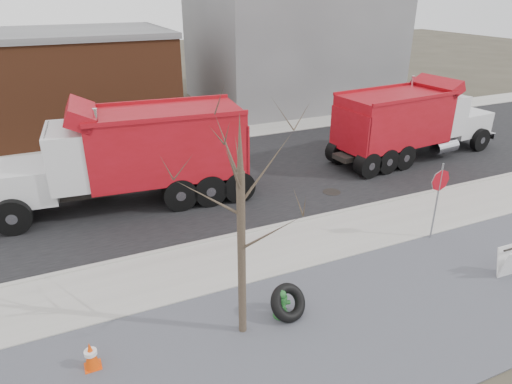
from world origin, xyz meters
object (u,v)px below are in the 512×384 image
dump_truck_red_b (132,153)px  sandwich_board (509,262)px  stop_sign (439,188)px  dump_truck_red_a (411,120)px  truck_tire (288,303)px  fire_hydrant (281,305)px

dump_truck_red_b → sandwich_board: bearing=138.4°
stop_sign → sandwich_board: size_ratio=2.87×
sandwich_board → dump_truck_red_a: (4.11, 8.75, 1.33)m
stop_sign → truck_tire: bearing=-145.4°
truck_tire → dump_truck_red_a: size_ratio=0.12×
dump_truck_red_b → fire_hydrant: bearing=109.2°
truck_tire → sandwich_board: (6.30, -0.99, 0.06)m
sandwich_board → dump_truck_red_a: 9.76m
fire_hydrant → sandwich_board: size_ratio=0.87×
truck_tire → dump_truck_red_b: (-2.08, 8.00, 1.54)m
stop_sign → dump_truck_red_b: 10.32m
truck_tire → stop_sign: stop_sign is taller
stop_sign → fire_hydrant: bearing=-146.4°
stop_sign → dump_truck_red_a: 7.71m
fire_hydrant → truck_tire: (0.14, -0.07, 0.06)m
truck_tire → sandwich_board: size_ratio=1.22×
fire_hydrant → truck_tire: size_ratio=0.71×
truck_tire → stop_sign: (5.93, 1.49, 1.33)m
stop_sign → dump_truck_red_b: bearing=161.4°
stop_sign → sandwich_board: bearing=-61.0°
dump_truck_red_a → dump_truck_red_b: (-12.49, 0.23, 0.16)m
truck_tire → fire_hydrant: bearing=153.8°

